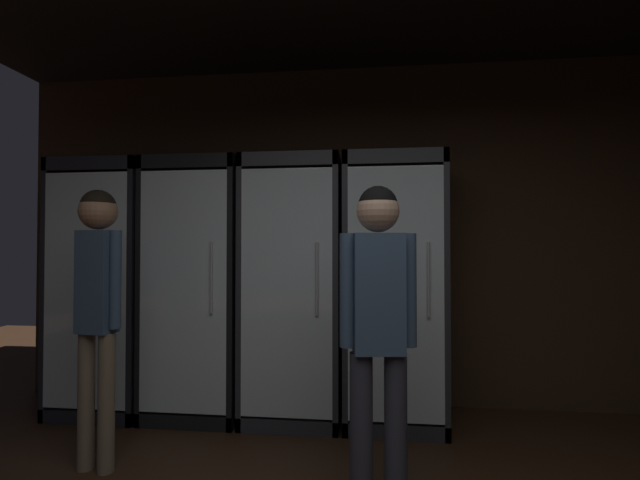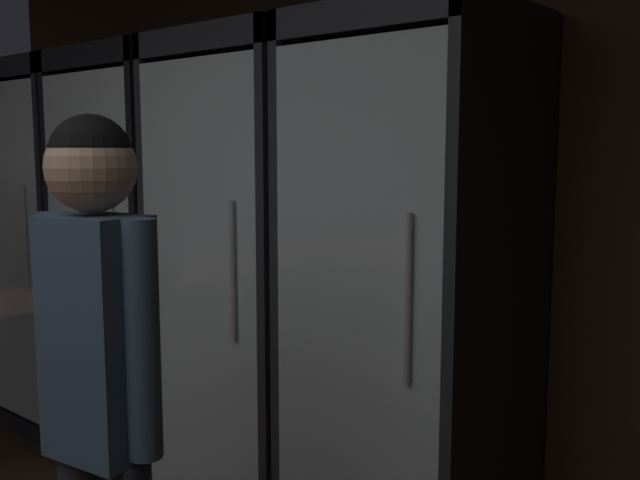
# 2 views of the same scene
# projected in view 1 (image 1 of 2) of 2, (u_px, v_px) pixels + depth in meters

# --- Properties ---
(wall_back) EXTENTS (6.00, 0.06, 2.80)m
(wall_back) POSITION_uv_depth(u_px,v_px,m) (369.00, 234.00, 3.64)
(wall_back) COLOR #382619
(wall_back) RESTS_ON ground
(cooler_far_left) EXTENTS (0.72, 0.69, 1.96)m
(cooler_far_left) POSITION_uv_depth(u_px,v_px,m) (116.00, 288.00, 3.53)
(cooler_far_left) COLOR black
(cooler_far_left) RESTS_ON ground
(cooler_left) EXTENTS (0.72, 0.69, 1.96)m
(cooler_left) POSITION_uv_depth(u_px,v_px,m) (204.00, 289.00, 3.44)
(cooler_left) COLOR black
(cooler_left) RESTS_ON ground
(cooler_center) EXTENTS (0.72, 0.69, 1.96)m
(cooler_center) POSITION_uv_depth(u_px,v_px,m) (296.00, 290.00, 3.36)
(cooler_center) COLOR #2B2B30
(cooler_center) RESTS_ON ground
(cooler_right) EXTENTS (0.72, 0.69, 1.96)m
(cooler_right) POSITION_uv_depth(u_px,v_px,m) (393.00, 291.00, 3.28)
(cooler_right) COLOR #2B2B30
(cooler_right) RESTS_ON ground
(shopper_near) EXTENTS (0.37, 0.21, 1.59)m
(shopper_near) POSITION_uv_depth(u_px,v_px,m) (379.00, 312.00, 2.11)
(shopper_near) COLOR #2D2D38
(shopper_near) RESTS_ON ground
(shopper_far) EXTENTS (0.31, 0.21, 1.62)m
(shopper_far) POSITION_uv_depth(u_px,v_px,m) (98.00, 288.00, 2.52)
(shopper_far) COLOR #72604C
(shopper_far) RESTS_ON ground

